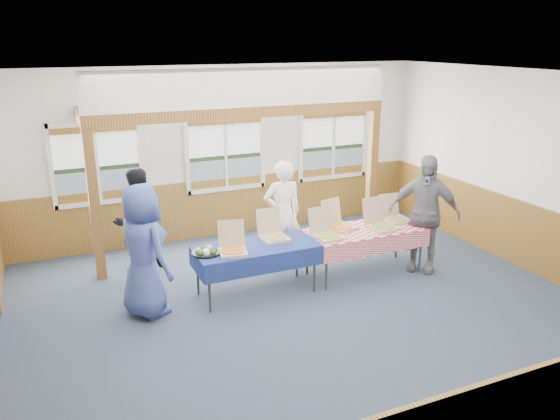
% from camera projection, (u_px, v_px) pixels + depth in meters
% --- Properties ---
extents(floor, '(8.00, 8.00, 0.00)m').
position_uv_depth(floor, '(306.00, 310.00, 7.67)').
color(floor, '#2C3447').
rests_on(floor, ground).
extents(ceiling, '(8.00, 8.00, 0.00)m').
position_uv_depth(ceiling, '(310.00, 77.00, 6.71)').
color(ceiling, white).
rests_on(ceiling, wall_back).
extents(wall_back, '(8.00, 0.00, 8.00)m').
position_uv_depth(wall_back, '(225.00, 152.00, 10.24)').
color(wall_back, silver).
rests_on(wall_back, floor).
extents(wall_front, '(8.00, 0.00, 8.00)m').
position_uv_depth(wall_front, '(513.00, 322.00, 4.13)').
color(wall_front, silver).
rests_on(wall_front, floor).
extents(wall_right, '(0.00, 8.00, 8.00)m').
position_uv_depth(wall_right, '(532.00, 172.00, 8.72)').
color(wall_right, silver).
rests_on(wall_right, floor).
extents(wainscot_back, '(7.98, 0.05, 1.10)m').
position_uv_depth(wainscot_back, '(227.00, 206.00, 10.54)').
color(wainscot_back, brown).
rests_on(wainscot_back, floor).
extents(wainscot_right, '(0.05, 6.98, 1.10)m').
position_uv_depth(wainscot_right, '(522.00, 234.00, 9.03)').
color(wainscot_right, brown).
rests_on(wainscot_right, floor).
extents(window_left, '(1.56, 0.10, 1.46)m').
position_uv_depth(window_left, '(97.00, 159.00, 9.30)').
color(window_left, white).
rests_on(window_left, wall_back).
extents(window_mid, '(1.56, 0.10, 1.46)m').
position_uv_depth(window_mid, '(225.00, 149.00, 10.18)').
color(window_mid, white).
rests_on(window_mid, wall_back).
extents(window_right, '(1.56, 0.10, 1.46)m').
position_uv_depth(window_right, '(333.00, 140.00, 11.06)').
color(window_right, white).
rests_on(window_right, wall_back).
extents(post_left, '(0.15, 0.15, 2.40)m').
position_uv_depth(post_left, '(95.00, 206.00, 8.36)').
color(post_left, brown).
rests_on(post_left, floor).
extents(post_right, '(0.15, 0.15, 2.40)m').
position_uv_depth(post_right, '(372.00, 174.00, 10.27)').
color(post_right, brown).
rests_on(post_right, floor).
extents(cross_beam, '(5.15, 0.18, 0.18)m').
position_uv_depth(cross_beam, '(246.00, 112.00, 8.93)').
color(cross_beam, brown).
rests_on(cross_beam, post_left).
extents(table_left, '(1.88, 1.01, 0.76)m').
position_uv_depth(table_left, '(256.00, 250.00, 7.97)').
color(table_left, '#2D2D2D').
rests_on(table_left, floor).
extents(table_right, '(2.08, 1.59, 0.76)m').
position_uv_depth(table_right, '(365.00, 232.00, 8.68)').
color(table_right, '#2D2D2D').
rests_on(table_right, floor).
extents(pizza_box_a, '(0.47, 0.53, 0.41)m').
position_uv_depth(pizza_box_a, '(233.00, 248.00, 7.69)').
color(pizza_box_a, tan).
rests_on(pizza_box_a, table_left).
extents(pizza_box_b, '(0.39, 0.47, 0.42)m').
position_uv_depth(pizza_box_b, '(274.00, 235.00, 8.21)').
color(pizza_box_b, tan).
rests_on(pizza_box_b, table_left).
extents(pizza_box_c, '(0.44, 0.51, 0.42)m').
position_uv_depth(pizza_box_c, '(326.00, 233.00, 8.27)').
color(pizza_box_c, tan).
rests_on(pizza_box_c, table_right).
extents(pizza_box_d, '(0.52, 0.58, 0.44)m').
position_uv_depth(pizza_box_d, '(340.00, 224.00, 8.67)').
color(pizza_box_d, tan).
rests_on(pizza_box_d, table_right).
extents(pizza_box_e, '(0.47, 0.55, 0.45)m').
position_uv_depth(pizza_box_e, '(381.00, 224.00, 8.67)').
color(pizza_box_e, tan).
rests_on(pizza_box_e, table_right).
extents(pizza_box_f, '(0.39, 0.47, 0.41)m').
position_uv_depth(pizza_box_f, '(394.00, 217.00, 9.02)').
color(pizza_box_f, tan).
rests_on(pizza_box_f, table_right).
extents(veggie_tray, '(0.41, 0.41, 0.09)m').
position_uv_depth(veggie_tray, '(206.00, 252.00, 7.66)').
color(veggie_tray, black).
rests_on(veggie_tray, table_left).
extents(drink_glass, '(0.07, 0.07, 0.15)m').
position_uv_depth(drink_glass, '(419.00, 222.00, 8.75)').
color(drink_glass, '#9F641A').
rests_on(drink_glass, table_right).
extents(woman_white, '(0.67, 0.46, 1.79)m').
position_uv_depth(woman_white, '(282.00, 213.00, 8.98)').
color(woman_white, white).
rests_on(woman_white, floor).
extents(woman_black, '(1.02, 0.94, 1.70)m').
position_uv_depth(woman_black, '(137.00, 220.00, 8.77)').
color(woman_black, black).
rests_on(woman_black, floor).
extents(man_blue, '(0.92, 1.07, 1.86)m').
position_uv_depth(man_blue, '(143.00, 251.00, 7.31)').
color(man_blue, '#3C4A96').
rests_on(man_blue, floor).
extents(person_grey, '(1.14, 1.12, 1.92)m').
position_uv_depth(person_grey, '(424.00, 213.00, 8.76)').
color(person_grey, slate).
rests_on(person_grey, floor).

